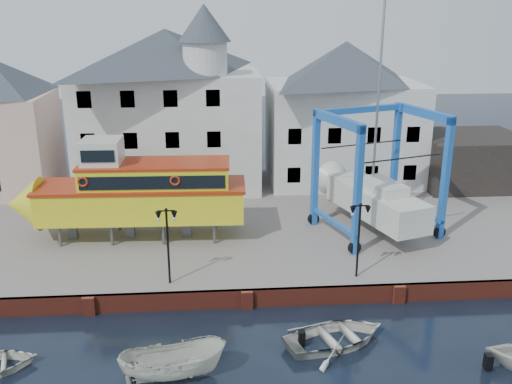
{
  "coord_description": "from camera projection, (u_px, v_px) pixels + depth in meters",
  "views": [
    {
      "loc": [
        -1.5,
        -26.08,
        15.06
      ],
      "look_at": [
        1.0,
        7.0,
        4.0
      ],
      "focal_mm": 40.0,
      "sensor_mm": 36.0,
      "label": 1
    }
  ],
  "objects": [
    {
      "name": "hardstanding",
      "position": [
        237.0,
        222.0,
        39.79
      ],
      "size": [
        44.0,
        22.0,
        1.0
      ],
      "primitive_type": "cube",
      "color": "slate",
      "rests_on": "ground"
    },
    {
      "name": "building_white_main",
      "position": [
        170.0,
        107.0,
        44.27
      ],
      "size": [
        14.0,
        8.3,
        14.0
      ],
      "color": "beige",
      "rests_on": "hardstanding"
    },
    {
      "name": "motorboat_a",
      "position": [
        174.0,
        378.0,
        24.03
      ],
      "size": [
        4.68,
        2.23,
        1.74
      ],
      "primitive_type": "imported",
      "rotation": [
        0.0,
        0.0,
        1.69
      ],
      "color": "beige",
      "rests_on": "ground"
    },
    {
      "name": "building_white_right",
      "position": [
        343.0,
        112.0,
        46.07
      ],
      "size": [
        12.0,
        8.0,
        11.2
      ],
      "color": "beige",
      "rests_on": "hardstanding"
    },
    {
      "name": "lamp_post_left",
      "position": [
        167.0,
        227.0,
        29.07
      ],
      "size": [
        1.12,
        0.32,
        4.2
      ],
      "color": "black",
      "rests_on": "hardstanding"
    },
    {
      "name": "quay_wall",
      "position": [
        247.0,
        299.0,
        29.48
      ],
      "size": [
        44.0,
        0.47,
        1.0
      ],
      "color": "maroon",
      "rests_on": "ground"
    },
    {
      "name": "lamp_post_right",
      "position": [
        360.0,
        222.0,
        29.78
      ],
      "size": [
        1.12,
        0.32,
        4.2
      ],
      "color": "black",
      "rests_on": "hardstanding"
    },
    {
      "name": "shed_dark",
      "position": [
        468.0,
        159.0,
        46.03
      ],
      "size": [
        8.0,
        7.0,
        4.0
      ],
      "primitive_type": "cube",
      "color": "black",
      "rests_on": "hardstanding"
    },
    {
      "name": "travel_lift",
      "position": [
        369.0,
        191.0,
        36.9
      ],
      "size": [
        8.29,
        10.16,
        14.9
      ],
      "rotation": [
        0.0,
        0.0,
        0.32
      ],
      "color": "#1B57A7",
      "rests_on": "hardstanding"
    },
    {
      "name": "tour_boat",
      "position": [
        128.0,
        192.0,
        35.0
      ],
      "size": [
        14.61,
        3.87,
        6.32
      ],
      "rotation": [
        0.0,
        0.0,
        -0.03
      ],
      "color": "#59595E",
      "rests_on": "hardstanding"
    },
    {
      "name": "motorboat_b",
      "position": [
        336.0,
        344.0,
        26.45
      ],
      "size": [
        5.74,
        4.82,
        1.02
      ],
      "primitive_type": "imported",
      "rotation": [
        0.0,
        0.0,
        1.88
      ],
      "color": "beige",
      "rests_on": "ground"
    },
    {
      "name": "ground",
      "position": [
        247.0,
        308.0,
        29.54
      ],
      "size": [
        140.0,
        140.0,
        0.0
      ],
      "primitive_type": "plane",
      "color": "black",
      "rests_on": "ground"
    }
  ]
}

